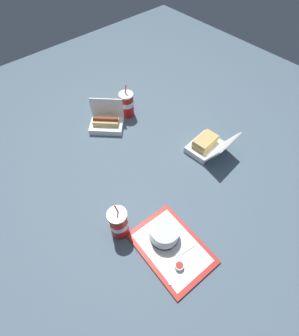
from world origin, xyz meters
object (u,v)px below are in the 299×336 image
soda_cup_left (127,104)px  food_tray (172,248)px  clamshell_hotdog_front (107,123)px  soda_cup_corner (119,223)px  plastic_fork (167,272)px  cake_container (164,233)px  ketchup_cup (179,266)px  clamshell_sandwich_left (206,145)px

soda_cup_left → food_tray: bearing=153.6°
clamshell_hotdog_front → soda_cup_corner: 0.73m
food_tray → clamshell_hotdog_front: clamshell_hotdog_front is taller
plastic_fork → soda_cup_left: (0.93, -0.52, 0.07)m
cake_container → plastic_fork: 0.17m
cake_container → soda_cup_corner: bearing=40.3°
plastic_fork → clamshell_hotdog_front: bearing=7.0°
ketchup_cup → clamshell_sandwich_left: size_ratio=0.17×
clamshell_sandwich_left → soda_cup_corner: soda_cup_corner is taller
clamshell_sandwich_left → soda_cup_corner: 0.71m
plastic_fork → clamshell_hotdog_front: 0.98m
food_tray → clamshell_hotdog_front: bearing=-16.4°
plastic_fork → soda_cup_corner: size_ratio=0.46×
food_tray → plastic_fork: 0.11m
plastic_fork → soda_cup_corner: 0.30m
cake_container → clamshell_hotdog_front: 0.82m
food_tray → clamshell_sandwich_left: clamshell_sandwich_left is taller
clamshell_sandwich_left → soda_cup_corner: (-0.07, 0.70, 0.04)m
food_tray → soda_cup_left: 0.97m
ketchup_cup → soda_cup_corner: soda_cup_corner is taller
cake_container → soda_cup_corner: size_ratio=0.59×
ketchup_cup → clamshell_sandwich_left: 0.72m
ketchup_cup → plastic_fork: ketchup_cup is taller
food_tray → ketchup_cup: bearing=156.1°
food_tray → plastic_fork: plastic_fork is taller
clamshell_sandwich_left → clamshell_hotdog_front: bearing=30.7°
food_tray → ketchup_cup: (-0.08, 0.04, 0.02)m
ketchup_cup → plastic_fork: 0.06m
ketchup_cup → soda_cup_left: soda_cup_left is taller
food_tray → cake_container: cake_container is taller
clamshell_hotdog_front → soda_cup_corner: soda_cup_corner is taller
clamshell_hotdog_front → cake_container: bearing=163.1°
food_tray → soda_cup_left: bearing=-26.4°
cake_container → clamshell_sandwich_left: (0.24, -0.57, -0.01)m
clamshell_hotdog_front → soda_cup_corner: bearing=149.0°
clamshell_sandwich_left → plastic_fork: bearing=118.5°
plastic_fork → soda_cup_left: soda_cup_left is taller
soda_cup_left → cake_container: bearing=152.5°
food_tray → cake_container: size_ratio=2.75×
clamshell_hotdog_front → soda_cup_left: size_ratio=1.11×
clamshell_sandwich_left → soda_cup_left: soda_cup_left is taller
food_tray → soda_cup_corner: bearing=29.1°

